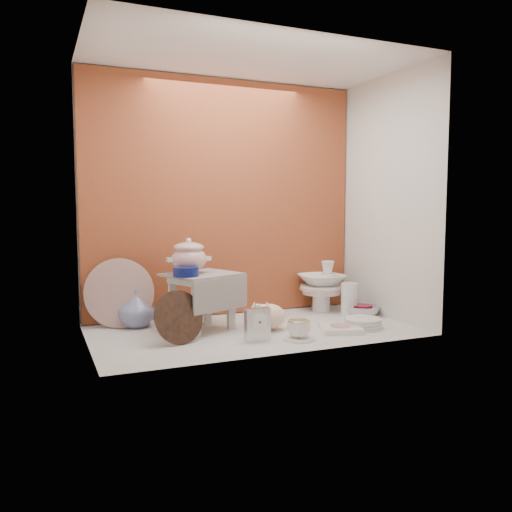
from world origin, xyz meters
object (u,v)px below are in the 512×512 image
Objects in this scene: soup_tureen at (189,255)px; crystal_bowl at (362,311)px; mantel_clock at (257,323)px; dinner_plate_stack at (363,323)px; blue_white_vase at (136,308)px; plush_pig at (267,316)px; porcelain_tower at (321,286)px; floral_platter at (119,293)px; gold_rim_teacup at (299,329)px; step_stool at (202,301)px.

soup_tureen reaches higher than crystal_bowl.
mantel_clock is 0.68m from dinner_plate_stack.
blue_white_vase is 1.41m from crystal_bowl.
mantel_clock is (0.25, -0.39, -0.33)m from soup_tureen.
dinner_plate_stack is at bearing -39.10° from plush_pig.
mantel_clock is at bearing -57.00° from soup_tureen.
porcelain_tower is (0.56, 0.36, 0.09)m from plush_pig.
gold_rim_teacup is at bearing -38.54° from floral_platter.
step_stool is 0.91m from porcelain_tower.
soup_tureen is at bearing -170.07° from porcelain_tower.
plush_pig is at bearing -27.86° from floral_platter.
crystal_bowl reaches higher than dinner_plate_stack.
floral_platter is 1.87× the size of crystal_bowl.
porcelain_tower reaches higher than blue_white_vase.
floral_platter is at bearing 178.26° from porcelain_tower.
floral_platter is 1.51m from crystal_bowl.
step_stool is 1.59× the size of soup_tureen.
gold_rim_teacup is 0.47m from dinner_plate_stack.
soup_tureen is at bearing 175.88° from crystal_bowl.
crystal_bowl is (1.47, -0.29, -0.17)m from floral_platter.
floral_platter is (-0.36, 0.21, -0.22)m from soup_tureen.
crystal_bowl is at bearing -12.66° from plush_pig.
blue_white_vase is (-0.27, 0.18, -0.31)m from soup_tureen.
mantel_clock is at bearing -141.63° from porcelain_tower.
blue_white_vase is at bearing 132.52° from mantel_clock.
plush_pig is 1.27× the size of crystal_bowl.
floral_platter reaches higher than porcelain_tower.
gold_rim_teacup reaches higher than dinner_plate_stack.
plush_pig reaches higher than gold_rim_teacup.
dinner_plate_stack is 0.66× the size of porcelain_tower.
step_stool is 0.93m from dinner_plate_stack.
step_stool is 0.38m from plush_pig.
mantel_clock reaches higher than gold_rim_teacup.
blue_white_vase is 0.80× the size of plush_pig.
porcelain_tower is (0.89, 0.20, 0.01)m from step_stool.
soup_tureen reaches higher than mantel_clock.
step_stool reaches higher than blue_white_vase.
floral_platter reaches higher than step_stool.
soup_tureen is at bearing 123.21° from mantel_clock.
blue_white_vase is at bearing 155.64° from dinner_plate_stack.
blue_white_vase is 1.82× the size of gold_rim_teacup.
soup_tureen is at bearing 132.52° from plush_pig.
gold_rim_teacup reaches higher than crystal_bowl.
gold_rim_teacup is 0.56× the size of crystal_bowl.
mantel_clock is at bearing -148.26° from plush_pig.
dinner_plate_stack is (0.86, -0.33, -0.13)m from step_stool.
crystal_bowl is 0.32m from porcelain_tower.
dinner_plate_stack is (0.53, -0.17, -0.05)m from plush_pig.
crystal_bowl is at bearing -24.87° from step_stool.
plush_pig is 0.67m from porcelain_tower.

